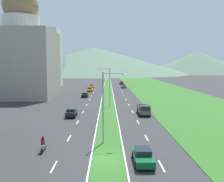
# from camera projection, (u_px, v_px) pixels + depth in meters

# --- Properties ---
(ground_plane) EXTENTS (600.00, 600.00, 0.00)m
(ground_plane) POSITION_uv_depth(u_px,v_px,m) (108.00, 159.00, 24.98)
(ground_plane) COLOR #2D2D30
(grass_median) EXTENTS (3.20, 240.00, 0.06)m
(grass_median) POSITION_uv_depth(u_px,v_px,m) (108.00, 93.00, 84.65)
(grass_median) COLOR #2D6023
(grass_median) RESTS_ON ground_plane
(grass_verge_right) EXTENTS (24.00, 240.00, 0.06)m
(grass_verge_right) POSITION_uv_depth(u_px,v_px,m) (167.00, 93.00, 84.99)
(grass_verge_right) COLOR #2D6023
(grass_verge_right) RESTS_ON ground_plane
(lane_dash_left_2) EXTENTS (0.16, 2.80, 0.01)m
(lane_dash_left_2) POSITION_uv_depth(u_px,v_px,m) (54.00, 167.00, 23.19)
(lane_dash_left_2) COLOR silver
(lane_dash_left_2) RESTS_ON ground_plane
(lane_dash_left_3) EXTENTS (0.16, 2.80, 0.01)m
(lane_dash_left_3) POSITION_uv_depth(u_px,v_px,m) (69.00, 138.00, 32.28)
(lane_dash_left_3) COLOR silver
(lane_dash_left_3) RESTS_ON ground_plane
(lane_dash_left_4) EXTENTS (0.16, 2.80, 0.01)m
(lane_dash_left_4) POSITION_uv_depth(u_px,v_px,m) (78.00, 122.00, 41.38)
(lane_dash_left_4) COLOR silver
(lane_dash_left_4) RESTS_ON ground_plane
(lane_dash_left_5) EXTENTS (0.16, 2.80, 0.01)m
(lane_dash_left_5) POSITION_uv_depth(u_px,v_px,m) (83.00, 112.00, 50.47)
(lane_dash_left_5) COLOR silver
(lane_dash_left_5) RESTS_ON ground_plane
(lane_dash_left_6) EXTENTS (0.16, 2.80, 0.01)m
(lane_dash_left_6) POSITION_uv_depth(u_px,v_px,m) (87.00, 105.00, 59.57)
(lane_dash_left_6) COLOR silver
(lane_dash_left_6) RESTS_ON ground_plane
(lane_dash_left_7) EXTENTS (0.16, 2.80, 0.01)m
(lane_dash_left_7) POSITION_uv_depth(u_px,v_px,m) (90.00, 100.00, 68.66)
(lane_dash_left_7) COLOR silver
(lane_dash_left_7) RESTS_ON ground_plane
(lane_dash_left_8) EXTENTS (0.16, 2.80, 0.01)m
(lane_dash_left_8) POSITION_uv_depth(u_px,v_px,m) (92.00, 96.00, 77.76)
(lane_dash_left_8) COLOR silver
(lane_dash_left_8) RESTS_ON ground_plane
(lane_dash_left_9) EXTENTS (0.16, 2.80, 0.01)m
(lane_dash_left_9) POSITION_uv_depth(u_px,v_px,m) (93.00, 93.00, 86.85)
(lane_dash_left_9) COLOR silver
(lane_dash_left_9) RESTS_ON ground_plane
(lane_dash_left_10) EXTENTS (0.16, 2.80, 0.01)m
(lane_dash_left_10) POSITION_uv_depth(u_px,v_px,m) (95.00, 90.00, 95.95)
(lane_dash_left_10) COLOR silver
(lane_dash_left_10) RESTS_ON ground_plane
(lane_dash_right_2) EXTENTS (0.16, 2.80, 0.01)m
(lane_dash_right_2) POSITION_uv_depth(u_px,v_px,m) (162.00, 166.00, 23.36)
(lane_dash_right_2) COLOR silver
(lane_dash_right_2) RESTS_ON ground_plane
(lane_dash_right_3) EXTENTS (0.16, 2.80, 0.01)m
(lane_dash_right_3) POSITION_uv_depth(u_px,v_px,m) (146.00, 138.00, 32.46)
(lane_dash_right_3) COLOR silver
(lane_dash_right_3) RESTS_ON ground_plane
(lane_dash_right_4) EXTENTS (0.16, 2.80, 0.01)m
(lane_dash_right_4) POSITION_uv_depth(u_px,v_px,m) (138.00, 122.00, 41.55)
(lane_dash_right_4) COLOR silver
(lane_dash_right_4) RESTS_ON ground_plane
(lane_dash_right_5) EXTENTS (0.16, 2.80, 0.01)m
(lane_dash_right_5) POSITION_uv_depth(u_px,v_px,m) (133.00, 112.00, 50.65)
(lane_dash_right_5) COLOR silver
(lane_dash_right_5) RESTS_ON ground_plane
(lane_dash_right_6) EXTENTS (0.16, 2.80, 0.01)m
(lane_dash_right_6) POSITION_uv_depth(u_px,v_px,m) (129.00, 105.00, 59.74)
(lane_dash_right_6) COLOR silver
(lane_dash_right_6) RESTS_ON ground_plane
(lane_dash_right_7) EXTENTS (0.16, 2.80, 0.01)m
(lane_dash_right_7) POSITION_uv_depth(u_px,v_px,m) (126.00, 100.00, 68.84)
(lane_dash_right_7) COLOR silver
(lane_dash_right_7) RESTS_ON ground_plane
(lane_dash_right_8) EXTENTS (0.16, 2.80, 0.01)m
(lane_dash_right_8) POSITION_uv_depth(u_px,v_px,m) (124.00, 96.00, 77.93)
(lane_dash_right_8) COLOR silver
(lane_dash_right_8) RESTS_ON ground_plane
(lane_dash_right_9) EXTENTS (0.16, 2.80, 0.01)m
(lane_dash_right_9) POSITION_uv_depth(u_px,v_px,m) (122.00, 92.00, 87.02)
(lane_dash_right_9) COLOR silver
(lane_dash_right_9) RESTS_ON ground_plane
(lane_dash_right_10) EXTENTS (0.16, 2.80, 0.01)m
(lane_dash_right_10) POSITION_uv_depth(u_px,v_px,m) (121.00, 90.00, 96.12)
(lane_dash_right_10) COLOR silver
(lane_dash_right_10) RESTS_ON ground_plane
(edge_line_median_left) EXTENTS (0.16, 240.00, 0.01)m
(edge_line_median_left) POSITION_uv_depth(u_px,v_px,m) (103.00, 93.00, 84.62)
(edge_line_median_left) COLOR silver
(edge_line_median_left) RESTS_ON ground_plane
(edge_line_median_right) EXTENTS (0.16, 240.00, 0.01)m
(edge_line_median_right) POSITION_uv_depth(u_px,v_px,m) (113.00, 93.00, 84.68)
(edge_line_median_right) COLOR silver
(edge_line_median_right) RESTS_ON ground_plane
(domed_building) EXTENTS (18.88, 18.88, 31.95)m
(domed_building) POSITION_uv_depth(u_px,v_px,m) (22.00, 55.00, 72.70)
(domed_building) COLOR #9E9384
(domed_building) RESTS_ON ground_plane
(midrise_colored) EXTENTS (12.41, 12.41, 25.37)m
(midrise_colored) POSITION_uv_depth(u_px,v_px,m) (46.00, 58.00, 108.70)
(midrise_colored) COLOR silver
(midrise_colored) RESTS_ON ground_plane
(hill_far_left) EXTENTS (208.78, 208.78, 34.37)m
(hill_far_left) POSITION_uv_depth(u_px,v_px,m) (27.00, 59.00, 271.82)
(hill_far_left) COLOR #3D5647
(hill_far_left) RESTS_ON ground_plane
(hill_far_center) EXTENTS (217.97, 217.97, 30.74)m
(hill_far_center) POSITION_uv_depth(u_px,v_px,m) (95.00, 61.00, 289.45)
(hill_far_center) COLOR #516B56
(hill_far_center) RESTS_ON ground_plane
(hill_far_right) EXTENTS (125.50, 125.50, 26.88)m
(hill_far_right) POSITION_uv_depth(u_px,v_px,m) (197.00, 62.00, 301.38)
(hill_far_right) COLOR #516B56
(hill_far_right) RESTS_ON ground_plane
(street_lamp_near) EXTENTS (2.86, 0.46, 8.74)m
(street_lamp_near) POSITION_uv_depth(u_px,v_px,m) (106.00, 103.00, 29.66)
(street_lamp_near) COLOR #99999E
(street_lamp_near) RESTS_ON ground_plane
(street_lamp_mid) EXTENTS (2.86, 0.34, 8.90)m
(street_lamp_mid) POSITION_uv_depth(u_px,v_px,m) (108.00, 85.00, 56.33)
(street_lamp_mid) COLOR #99999E
(street_lamp_mid) RESTS_ON ground_plane
(car_0) EXTENTS (2.00, 4.34, 1.54)m
(car_0) POSITION_uv_depth(u_px,v_px,m) (122.00, 83.00, 124.20)
(car_0) COLOR maroon
(car_0) RESTS_ON ground_plane
(car_1) EXTENTS (2.04, 4.77, 1.56)m
(car_1) POSITION_uv_depth(u_px,v_px,m) (90.00, 89.00, 90.21)
(car_1) COLOR yellow
(car_1) RESTS_ON ground_plane
(car_2) EXTENTS (1.87, 4.23, 1.46)m
(car_2) POSITION_uv_depth(u_px,v_px,m) (143.00, 156.00, 23.88)
(car_2) COLOR #0C5128
(car_2) RESTS_ON ground_plane
(car_3) EXTENTS (1.90, 4.34, 1.49)m
(car_3) POSITION_uv_depth(u_px,v_px,m) (92.00, 86.00, 104.31)
(car_3) COLOR yellow
(car_3) RESTS_ON ground_plane
(car_4) EXTENTS (1.89, 4.18, 1.58)m
(car_4) POSITION_uv_depth(u_px,v_px,m) (71.00, 113.00, 45.74)
(car_4) COLOR black
(car_4) RESTS_ON ground_plane
(car_5) EXTENTS (1.86, 4.42, 1.43)m
(car_5) POSITION_uv_depth(u_px,v_px,m) (85.00, 95.00, 74.43)
(car_5) COLOR black
(car_5) RESTS_ON ground_plane
(car_6) EXTENTS (1.91, 4.27, 1.55)m
(car_6) POSITION_uv_depth(u_px,v_px,m) (124.00, 86.00, 104.24)
(car_6) COLOR slate
(car_6) RESTS_ON ground_plane
(pickup_truck_0) EXTENTS (2.18, 5.40, 2.00)m
(pickup_truck_0) POSITION_uv_depth(u_px,v_px,m) (144.00, 110.00, 47.42)
(pickup_truck_0) COLOR #515459
(pickup_truck_0) RESTS_ON ground_plane
(motorcycle_rider) EXTENTS (0.36, 2.00, 1.80)m
(motorcycle_rider) POSITION_uv_depth(u_px,v_px,m) (43.00, 145.00, 27.07)
(motorcycle_rider) COLOR black
(motorcycle_rider) RESTS_ON ground_plane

